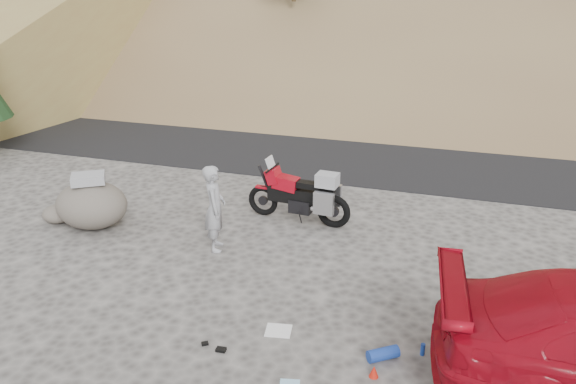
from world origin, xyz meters
name	(u,v)px	position (x,y,z in m)	size (l,w,h in m)	color
ground	(277,290)	(0.00, 0.00, 0.00)	(140.00, 140.00, 0.00)	#45423F
road	(367,149)	(0.00, 9.00, 0.00)	(120.00, 7.00, 0.05)	black
motorcycle	(303,196)	(-0.39, 2.98, 0.62)	(2.46, 0.81, 1.46)	black
man	(217,248)	(-1.69, 1.17, 0.00)	(0.65, 0.43, 1.78)	#97989C
boulder	(92,204)	(-4.73, 1.32, 0.53)	(1.97, 1.84, 1.21)	#504C44
small_rock	(57,214)	(-5.64, 1.26, 0.20)	(0.81, 0.77, 0.40)	#504C44
gear_white_cloth	(278,331)	(0.42, -1.14, 0.01)	(0.40, 0.36, 0.01)	white
gear_blue_mat	(383,354)	(2.09, -1.34, 0.09)	(0.19, 0.19, 0.47)	navy
gear_bottle	(423,349)	(2.63, -1.06, 0.09)	(0.07, 0.07, 0.19)	navy
gear_funnel	(374,371)	(2.03, -1.76, 0.09)	(0.14, 0.14, 0.18)	red
gear_glove_a	(221,350)	(-0.24, -1.88, 0.02)	(0.15, 0.11, 0.04)	black
gear_glove_b	(205,344)	(-0.53, -1.81, 0.02)	(0.10, 0.08, 0.03)	black
gear_blue_cloth	(290,384)	(0.96, -2.27, 0.01)	(0.28, 0.20, 0.01)	#9BD2F0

